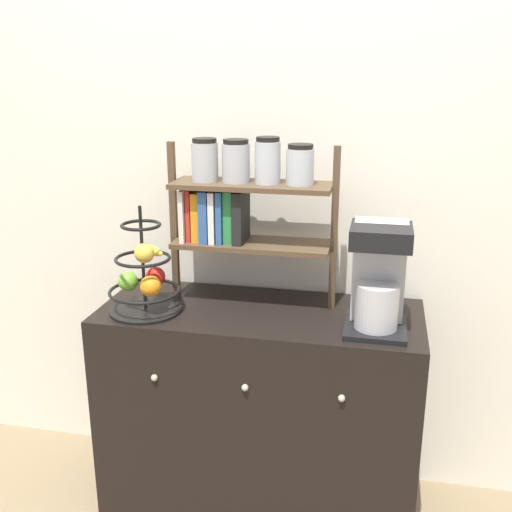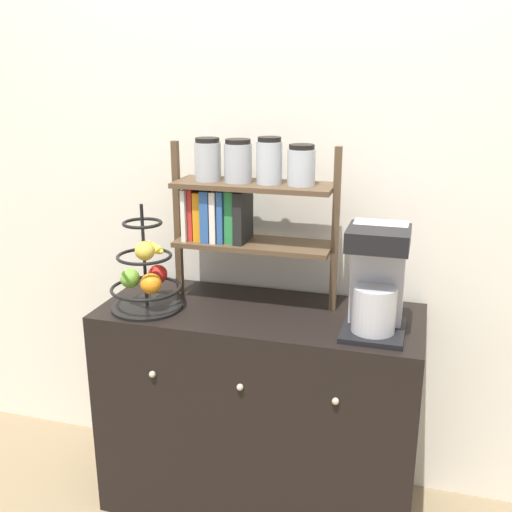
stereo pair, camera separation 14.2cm
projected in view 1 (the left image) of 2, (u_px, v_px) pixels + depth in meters
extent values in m
cube|color=silver|center=(275.00, 169.00, 2.31)|extent=(7.00, 0.05, 2.60)
cube|color=black|center=(260.00, 409.00, 2.31)|extent=(1.18, 0.48, 0.82)
sphere|color=#B2AD8C|center=(154.00, 378.00, 2.08)|extent=(0.02, 0.02, 0.02)
sphere|color=#B2AD8C|center=(245.00, 388.00, 2.01)|extent=(0.02, 0.02, 0.02)
sphere|color=#B2AD8C|center=(342.00, 398.00, 1.95)|extent=(0.02, 0.02, 0.02)
cube|color=black|center=(375.00, 327.00, 2.03)|extent=(0.21, 0.24, 0.02)
cube|color=#B7B7BC|center=(379.00, 270.00, 2.03)|extent=(0.18, 0.09, 0.35)
cylinder|color=#B7B7BC|center=(377.00, 306.00, 1.98)|extent=(0.14, 0.14, 0.15)
cube|color=black|center=(381.00, 236.00, 1.92)|extent=(0.20, 0.19, 0.07)
cylinder|color=black|center=(146.00, 310.00, 2.18)|extent=(0.26, 0.26, 0.01)
cylinder|color=black|center=(143.00, 259.00, 2.12)|extent=(0.01, 0.01, 0.38)
torus|color=black|center=(145.00, 291.00, 2.16)|extent=(0.26, 0.26, 0.01)
torus|color=black|center=(143.00, 259.00, 2.12)|extent=(0.20, 0.20, 0.01)
torus|color=black|center=(141.00, 225.00, 2.09)|extent=(0.14, 0.14, 0.01)
sphere|color=red|center=(156.00, 276.00, 2.20)|extent=(0.07, 0.07, 0.07)
sphere|color=#6BAD33|center=(128.00, 281.00, 2.15)|extent=(0.07, 0.07, 0.07)
sphere|color=orange|center=(151.00, 286.00, 2.10)|extent=(0.08, 0.08, 0.08)
ellipsoid|color=yellow|center=(151.00, 250.00, 2.15)|extent=(0.14, 0.12, 0.04)
sphere|color=gold|center=(144.00, 253.00, 2.07)|extent=(0.07, 0.07, 0.07)
cube|color=brown|center=(174.00, 221.00, 2.25)|extent=(0.02, 0.02, 0.59)
cube|color=brown|center=(334.00, 230.00, 2.13)|extent=(0.02, 0.02, 0.59)
cube|color=brown|center=(252.00, 244.00, 2.21)|extent=(0.58, 0.20, 0.02)
cube|color=brown|center=(252.00, 185.00, 2.15)|extent=(0.58, 0.20, 0.02)
cube|color=white|center=(187.00, 213.00, 2.23)|extent=(0.02, 0.16, 0.19)
cube|color=red|center=(193.00, 213.00, 2.23)|extent=(0.02, 0.13, 0.19)
cube|color=orange|center=(200.00, 215.00, 2.22)|extent=(0.03, 0.13, 0.18)
cube|color=#2D599E|center=(208.00, 214.00, 2.22)|extent=(0.03, 0.16, 0.19)
cube|color=white|center=(216.00, 215.00, 2.21)|extent=(0.02, 0.15, 0.19)
cube|color=#2D599E|center=(224.00, 215.00, 2.20)|extent=(0.02, 0.15, 0.19)
cube|color=#2D8C47|center=(231.00, 215.00, 2.20)|extent=(0.03, 0.12, 0.19)
cube|color=black|center=(241.00, 216.00, 2.19)|extent=(0.03, 0.15, 0.19)
cylinder|color=#ADB2B7|center=(205.00, 162.00, 2.16)|extent=(0.10, 0.10, 0.14)
cylinder|color=black|center=(204.00, 140.00, 2.14)|extent=(0.09, 0.09, 0.02)
cylinder|color=#ADB2B7|center=(236.00, 163.00, 2.14)|extent=(0.10, 0.10, 0.14)
cylinder|color=black|center=(236.00, 141.00, 2.11)|extent=(0.09, 0.09, 0.02)
cylinder|color=silver|center=(268.00, 163.00, 2.11)|extent=(0.09, 0.09, 0.15)
cylinder|color=black|center=(268.00, 139.00, 2.09)|extent=(0.08, 0.08, 0.02)
cylinder|color=silver|center=(300.00, 167.00, 2.09)|extent=(0.10, 0.10, 0.13)
cylinder|color=black|center=(301.00, 146.00, 2.07)|extent=(0.09, 0.09, 0.02)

